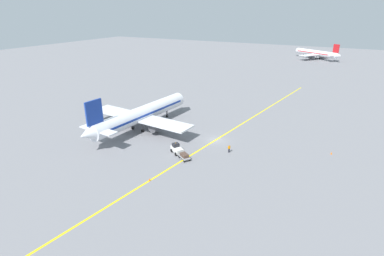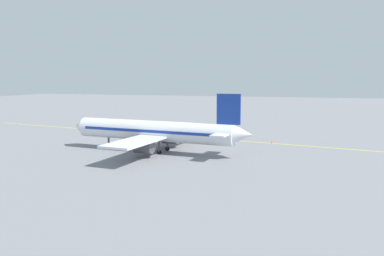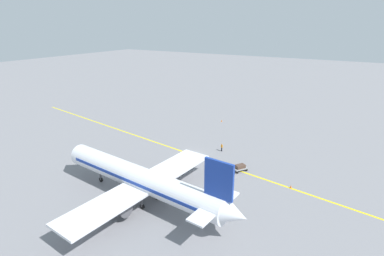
# 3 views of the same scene
# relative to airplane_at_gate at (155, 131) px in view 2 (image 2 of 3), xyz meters

# --- Properties ---
(ground_plane) EXTENTS (400.00, 400.00, 0.00)m
(ground_plane) POSITION_rel_airplane_at_gate_xyz_m (18.73, 2.07, -3.71)
(ground_plane) COLOR slate
(apron_yellow_centreline) EXTENTS (18.31, 118.71, 0.01)m
(apron_yellow_centreline) POSITION_rel_airplane_at_gate_xyz_m (18.73, 2.07, -3.71)
(apron_yellow_centreline) COLOR yellow
(apron_yellow_centreline) RESTS_ON ground
(airplane_at_gate) EXTENTS (28.36, 35.55, 10.60)m
(airplane_at_gate) POSITION_rel_airplane_at_gate_xyz_m (0.00, 0.00, 0.00)
(airplane_at_gate) COLOR silver
(airplane_at_gate) RESTS_ON ground
(baggage_tug_white) EXTENTS (3.34, 2.90, 2.11)m
(baggage_tug_white) POSITION_rel_airplane_at_gate_xyz_m (14.29, -7.45, -2.81)
(baggage_tug_white) COLOR white
(baggage_tug_white) RESTS_ON ground
(baggage_cart_trailing) EXTENTS (2.94, 2.58, 1.24)m
(baggage_cart_trailing) POSITION_rel_airplane_at_gate_xyz_m (17.07, -9.23, -2.95)
(baggage_cart_trailing) COLOR gray
(baggage_cart_trailing) RESTS_ON ground
(ground_crew_worker) EXTENTS (0.39, 0.48, 1.68)m
(ground_crew_worker) POSITION_rel_airplane_at_gate_xyz_m (23.65, -2.31, -2.80)
(ground_crew_worker) COLOR #23232D
(ground_crew_worker) RESTS_ON ground
(traffic_cone_near_nose) EXTENTS (0.32, 0.32, 0.55)m
(traffic_cone_near_nose) POSITION_rel_airplane_at_gate_xyz_m (15.63, -18.90, -3.43)
(traffic_cone_near_nose) COLOR orange
(traffic_cone_near_nose) RESTS_ON ground
(traffic_cone_mid_apron) EXTENTS (0.32, 0.32, 0.55)m
(traffic_cone_mid_apron) POSITION_rel_airplane_at_gate_xyz_m (42.29, 6.59, -3.43)
(traffic_cone_mid_apron) COLOR orange
(traffic_cone_mid_apron) RESTS_ON ground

